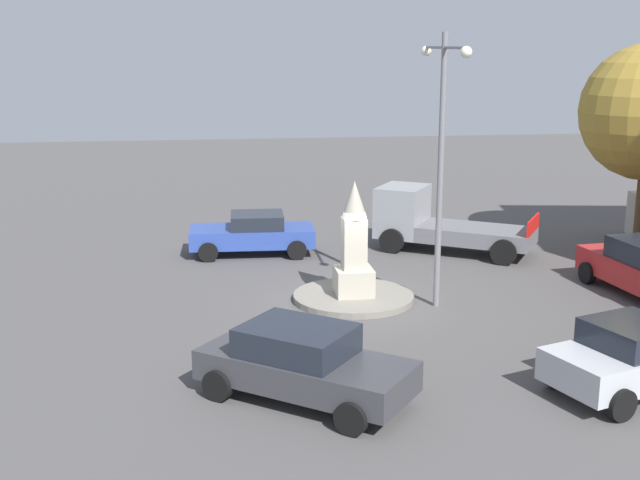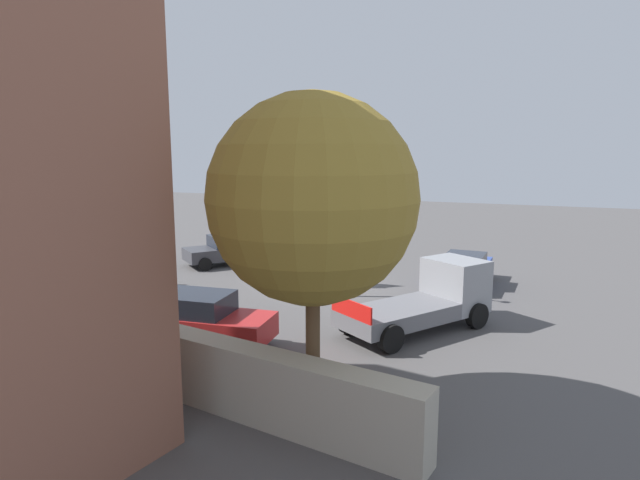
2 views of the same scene
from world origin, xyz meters
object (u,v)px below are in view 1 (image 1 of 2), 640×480
at_px(monument, 354,248).
at_px(streetlamp, 442,142).
at_px(car_blue_parked_left, 253,233).
at_px(car_dark_grey_waiting, 303,363).
at_px(car_silver_near_island, 637,356).
at_px(truck_grey_parked_right, 436,222).

bearing_deg(monument, streetlamp, -110.91).
xyz_separation_m(streetlamp, car_blue_parked_left, (6.31, 4.53, -3.71)).
relative_size(streetlamp, car_dark_grey_waiting, 1.62).
bearing_deg(monument, car_silver_near_island, -145.86).
distance_m(streetlamp, truck_grey_parked_right, 7.10).
relative_size(monument, car_silver_near_island, 0.74).
height_order(monument, car_blue_parked_left, monument).
bearing_deg(car_silver_near_island, car_blue_parked_left, 29.73).
height_order(streetlamp, car_silver_near_island, streetlamp).
bearing_deg(streetlamp, car_blue_parked_left, 35.71).
xyz_separation_m(streetlamp, truck_grey_parked_right, (5.98, -1.67, -3.46)).
height_order(monument, car_silver_near_island, monument).
bearing_deg(truck_grey_parked_right, car_dark_grey_waiting, 152.44).
relative_size(monument, car_blue_parked_left, 0.76).
bearing_deg(monument, truck_grey_parked_right, -36.28).
bearing_deg(streetlamp, truck_grey_parked_right, -15.65).
distance_m(streetlamp, car_silver_near_island, 7.43).
xyz_separation_m(car_silver_near_island, car_blue_parked_left, (12.27, 7.01, -0.04)).
height_order(car_blue_parked_left, truck_grey_parked_right, truck_grey_parked_right).
height_order(car_dark_grey_waiting, car_blue_parked_left, car_dark_grey_waiting).
bearing_deg(truck_grey_parked_right, car_blue_parked_left, 86.94).
bearing_deg(truck_grey_parked_right, car_silver_near_island, -176.16).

